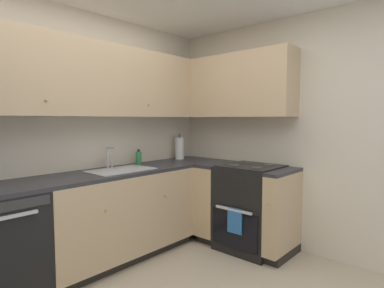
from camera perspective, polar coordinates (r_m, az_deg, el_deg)
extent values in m
cube|color=beige|center=(3.32, -22.69, 1.20)|extent=(3.78, 0.05, 2.52)
cube|color=beige|center=(3.59, 18.58, 1.53)|extent=(0.05, 3.21, 2.52)
cube|color=#333333|center=(2.55, -30.01, -9.69)|extent=(0.55, 0.01, 0.07)
cube|color=silver|center=(2.56, -29.85, -11.29)|extent=(0.36, 0.02, 0.02)
cube|color=tan|center=(3.39, -13.00, -11.80)|extent=(1.61, 0.60, 0.79)
cube|color=black|center=(3.56, -13.17, -18.51)|extent=(1.61, 0.54, 0.09)
sphere|color=tan|center=(2.91, -15.24, -11.54)|extent=(0.02, 0.02, 0.02)
sphere|color=tan|center=(3.33, -4.85, -9.34)|extent=(0.02, 0.02, 0.02)
cube|color=#2D2D33|center=(3.30, -13.17, -4.91)|extent=(2.81, 0.60, 0.03)
cube|color=tan|center=(3.84, 4.66, -9.76)|extent=(0.60, 0.25, 0.79)
cube|color=black|center=(3.99, 4.89, -15.81)|extent=(0.54, 0.25, 0.09)
cube|color=tan|center=(3.42, 16.09, -11.70)|extent=(0.60, 0.15, 0.79)
cube|color=black|center=(3.59, 16.14, -18.34)|extent=(0.54, 0.15, 0.09)
sphere|color=tan|center=(3.11, 13.62, -10.44)|extent=(0.02, 0.02, 0.02)
cube|color=#2D2D33|center=(3.76, 4.70, -3.66)|extent=(0.60, 0.25, 0.03)
cube|color=#2D2D33|center=(3.33, 16.24, -4.87)|extent=(0.60, 0.15, 0.03)
cube|color=black|center=(3.62, 10.62, -11.15)|extent=(0.64, 0.62, 0.91)
cube|color=black|center=(3.41, 7.64, -15.03)|extent=(0.02, 0.55, 0.38)
cube|color=silver|center=(3.32, 7.47, -11.68)|extent=(0.02, 0.43, 0.02)
cube|color=black|center=(3.52, 10.73, -3.88)|extent=(0.59, 0.60, 0.01)
cube|color=black|center=(3.78, 13.13, -2.31)|extent=(0.03, 0.60, 0.15)
cylinder|color=#4C4C4C|center=(3.33, 11.49, -4.19)|extent=(0.11, 0.11, 0.01)
cylinder|color=#4C4C4C|center=(3.48, 7.60, -3.79)|extent=(0.11, 0.11, 0.01)
cylinder|color=#4C4C4C|center=(3.58, 13.77, -3.65)|extent=(0.11, 0.11, 0.01)
cylinder|color=#4C4C4C|center=(3.71, 10.04, -3.30)|extent=(0.11, 0.11, 0.01)
cube|color=#2D6BB2|center=(3.35, 7.70, -13.55)|extent=(0.02, 0.17, 0.26)
cube|color=tan|center=(3.31, -17.19, 10.95)|extent=(2.49, 0.32, 0.71)
sphere|color=tan|center=(2.88, -24.75, 7.17)|extent=(0.02, 0.02, 0.02)
sphere|color=tan|center=(3.47, -7.79, 7.00)|extent=(0.02, 0.02, 0.02)
cube|color=tan|center=(3.82, 6.80, 10.21)|extent=(0.32, 1.57, 0.71)
cube|color=#B7B7BC|center=(3.28, -12.69, -4.58)|extent=(0.63, 0.40, 0.01)
cube|color=gray|center=(3.28, -12.67, -5.43)|extent=(0.58, 0.36, 0.09)
cube|color=#99999E|center=(3.28, -12.68, -5.19)|extent=(0.02, 0.35, 0.06)
cylinder|color=silver|center=(3.45, -14.95, -2.34)|extent=(0.02, 0.02, 0.23)
cylinder|color=silver|center=(3.38, -14.28, -0.71)|extent=(0.02, 0.15, 0.02)
cylinder|color=silver|center=(3.49, -14.23, -3.63)|extent=(0.02, 0.02, 0.06)
cylinder|color=#338C4C|center=(3.67, -9.58, -2.51)|extent=(0.07, 0.07, 0.14)
cylinder|color=#262626|center=(3.66, -9.59, -1.17)|extent=(0.03, 0.03, 0.03)
cylinder|color=white|center=(4.09, -2.27, -0.79)|extent=(0.11, 0.11, 0.28)
cylinder|color=#3F3F3F|center=(4.08, -2.27, -0.51)|extent=(0.02, 0.02, 0.34)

